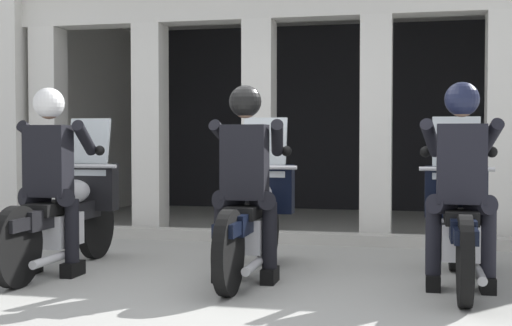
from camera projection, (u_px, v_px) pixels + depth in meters
ground_plane at (303, 234)px, 8.64m from camera, size 80.00×80.00×0.00m
station_building at (335, 84)px, 10.07m from camera, size 7.93×3.95×3.14m
kerb_strip at (310, 238)px, 7.84m from camera, size 7.43×0.24×0.12m
motorcycle_left at (67, 213)px, 6.32m from camera, size 0.62×2.04×1.35m
police_officer_left at (50, 165)px, 6.02m from camera, size 0.63×0.61×1.58m
motorcycle_center at (254, 216)px, 6.04m from camera, size 0.62×2.04×1.35m
police_officer_center at (246, 166)px, 5.75m from camera, size 0.63×0.61×1.58m
motorcycle_right at (459, 221)px, 5.70m from camera, size 0.62×2.04×1.35m
police_officer_right at (461, 168)px, 5.40m from camera, size 0.63×0.61×1.58m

